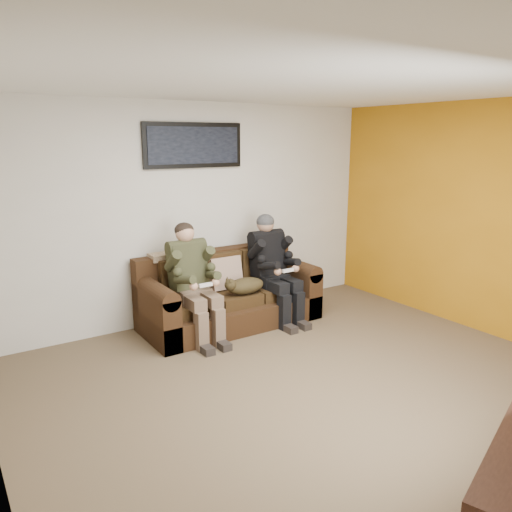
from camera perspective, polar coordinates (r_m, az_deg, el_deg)
floor at (r=4.67m, az=6.49°, el=-14.61°), size 5.00×5.00×0.00m
ceiling at (r=4.15m, az=7.47°, el=19.02°), size 5.00×5.00×0.00m
wall_back at (r=6.09m, az=-6.86°, el=4.90°), size 5.00×0.00×5.00m
wall_right at (r=6.12m, az=25.20°, el=3.78°), size 0.00×4.50×4.50m
accent_wall_right at (r=6.11m, az=25.15°, el=3.77°), size 0.00×4.50×4.50m
sofa at (r=6.02m, az=-3.28°, el=-4.66°), size 2.10×0.91×0.86m
throw_pillow at (r=5.97m, az=-3.50°, el=-1.95°), size 0.40×0.19×0.40m
throw_blanket at (r=5.84m, az=-10.04°, el=0.01°), size 0.43×0.21×0.08m
person_left at (r=5.52m, az=-7.26°, el=-2.21°), size 0.51×0.87×1.28m
person_right at (r=6.05m, az=1.93°, el=-0.70°), size 0.51×0.86×1.28m
cat at (r=5.77m, az=-1.35°, el=-3.40°), size 0.66×0.26×0.24m
framed_poster at (r=5.98m, az=-7.13°, el=12.44°), size 1.25×0.05×0.52m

